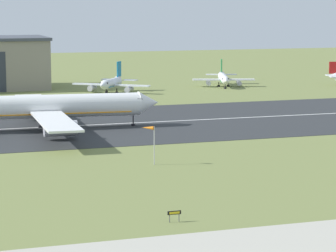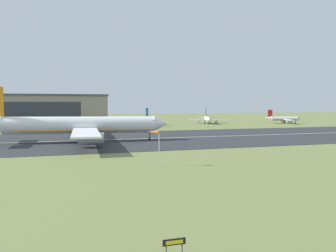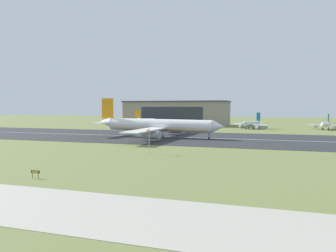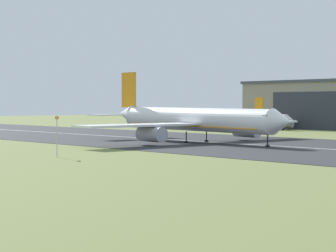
# 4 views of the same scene
# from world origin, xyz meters

# --- Properties ---
(ground_plane) EXTENTS (633.83, 633.83, 0.00)m
(ground_plane) POSITION_xyz_m (0.00, 60.52, 0.00)
(ground_plane) COLOR olive
(runway_strip) EXTENTS (393.83, 54.88, 0.06)m
(runway_strip) POSITION_xyz_m (0.00, 121.05, 0.03)
(runway_strip) COLOR #2B2D30
(runway_strip) RESTS_ON ground_plane
(runway_centreline) EXTENTS (354.44, 0.70, 0.01)m
(runway_centreline) POSITION_xyz_m (0.00, 121.05, 0.07)
(runway_centreline) COLOR silver
(runway_centreline) RESTS_ON runway_strip
(taxiway_road) EXTENTS (295.37, 14.43, 0.05)m
(taxiway_road) POSITION_xyz_m (0.00, 30.36, 0.03)
(taxiway_road) COLOR #B2AD9E
(taxiway_road) RESTS_ON ground_plane
(hangar_building) EXTENTS (68.03, 25.65, 15.83)m
(hangar_building) POSITION_xyz_m (-37.51, 204.67, 7.93)
(hangar_building) COLOR gray
(hangar_building) RESTS_ON ground_plane
(airplane_landing) EXTENTS (52.33, 58.26, 15.57)m
(airplane_landing) POSITION_xyz_m (-19.57, 118.00, 4.70)
(airplane_landing) COLOR white
(airplane_landing) RESTS_ON ground_plane
(airplane_parked_west) EXTENTS (16.88, 22.64, 10.23)m
(airplane_parked_west) POSITION_xyz_m (-50.49, 183.26, 3.24)
(airplane_parked_west) COLOR silver
(airplane_parked_west) RESTS_ON ground_plane
(airplane_parked_centre) EXTENTS (20.53, 17.74, 8.82)m
(airplane_parked_centre) POSITION_xyz_m (11.79, 181.05, 2.75)
(airplane_parked_centre) COLOR silver
(airplane_parked_centre) RESTS_ON ground_plane
(airplane_parked_east) EXTENTS (19.36, 20.93, 8.08)m
(airplane_parked_east) POSITION_xyz_m (49.75, 187.57, 2.58)
(airplane_parked_east) COLOR white
(airplane_parked_east) RESTS_ON ground_plane
(windsock_pole) EXTENTS (1.95, 1.68, 6.31)m
(windsock_pole) POSITION_xyz_m (-8.17, 76.83, 5.59)
(windsock_pole) COLOR #B7B7BC
(windsock_pole) RESTS_ON ground_plane
(runway_sign) EXTENTS (1.70, 0.13, 1.37)m
(runway_sign) POSITION_xyz_m (-15.21, 42.74, 1.04)
(runway_sign) COLOR #4C4C51
(runway_sign) RESTS_ON ground_plane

